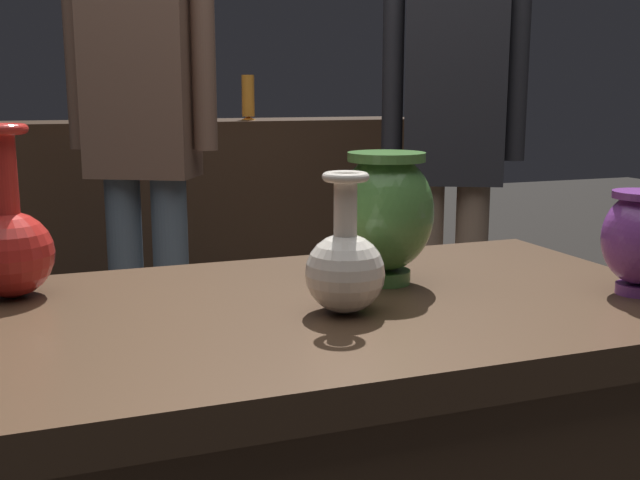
{
  "coord_description": "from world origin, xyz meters",
  "views": [
    {
      "loc": [
        -0.35,
        -1.03,
        1.11
      ],
      "look_at": [
        0.03,
        -0.03,
        0.9
      ],
      "focal_mm": 42.97,
      "sensor_mm": 36.0,
      "label": 1
    }
  ],
  "objects_px": {
    "vase_left_accent": "(9,243)",
    "shelf_vase_right": "(248,98)",
    "shelf_vase_center": "(122,105)",
    "visitor_center_back": "(142,121)",
    "visitor_near_right": "(453,137)",
    "vase_centerpiece": "(345,266)",
    "vase_right_accent": "(386,212)"
  },
  "relations": [
    {
      "from": "vase_left_accent",
      "to": "shelf_vase_right",
      "type": "xyz_separation_m",
      "value": [
        0.91,
        1.97,
        0.2
      ]
    },
    {
      "from": "vase_left_accent",
      "to": "shelf_vase_center",
      "type": "height_order",
      "value": "shelf_vase_center"
    },
    {
      "from": "shelf_vase_center",
      "to": "visitor_center_back",
      "type": "xyz_separation_m",
      "value": [
        -0.03,
        -0.82,
        -0.04
      ]
    },
    {
      "from": "visitor_near_right",
      "to": "shelf_vase_right",
      "type": "bearing_deg",
      "value": -38.9
    },
    {
      "from": "shelf_vase_right",
      "to": "visitor_near_right",
      "type": "bearing_deg",
      "value": -65.57
    },
    {
      "from": "visitor_near_right",
      "to": "shelf_vase_center",
      "type": "bearing_deg",
      "value": -18.97
    },
    {
      "from": "shelf_vase_center",
      "to": "visitor_near_right",
      "type": "bearing_deg",
      "value": -45.64
    },
    {
      "from": "vase_centerpiece",
      "to": "vase_left_accent",
      "type": "relative_size",
      "value": 0.76
    },
    {
      "from": "vase_left_accent",
      "to": "vase_right_accent",
      "type": "height_order",
      "value": "vase_left_accent"
    },
    {
      "from": "vase_right_accent",
      "to": "visitor_center_back",
      "type": "relative_size",
      "value": 0.12
    },
    {
      "from": "shelf_vase_right",
      "to": "shelf_vase_center",
      "type": "height_order",
      "value": "shelf_vase_right"
    },
    {
      "from": "shelf_vase_right",
      "to": "vase_centerpiece",
      "type": "bearing_deg",
      "value": -101.87
    },
    {
      "from": "vase_centerpiece",
      "to": "visitor_near_right",
      "type": "distance_m",
      "value": 1.56
    },
    {
      "from": "shelf_vase_right",
      "to": "visitor_center_back",
      "type": "height_order",
      "value": "visitor_center_back"
    },
    {
      "from": "vase_left_accent",
      "to": "shelf_vase_right",
      "type": "relative_size",
      "value": 1.39
    },
    {
      "from": "vase_left_accent",
      "to": "shelf_vase_right",
      "type": "bearing_deg",
      "value": 65.25
    },
    {
      "from": "vase_centerpiece",
      "to": "vase_right_accent",
      "type": "relative_size",
      "value": 0.93
    },
    {
      "from": "shelf_vase_right",
      "to": "visitor_center_back",
      "type": "relative_size",
      "value": 0.11
    },
    {
      "from": "vase_centerpiece",
      "to": "shelf_vase_center",
      "type": "xyz_separation_m",
      "value": [
        -0.05,
        2.25,
        0.19
      ]
    },
    {
      "from": "visitor_near_right",
      "to": "vase_left_accent",
      "type": "bearing_deg",
      "value": 63.7
    },
    {
      "from": "shelf_vase_center",
      "to": "shelf_vase_right",
      "type": "bearing_deg",
      "value": -2.0
    },
    {
      "from": "vase_centerpiece",
      "to": "shelf_vase_right",
      "type": "distance_m",
      "value": 2.29
    },
    {
      "from": "visitor_center_back",
      "to": "vase_centerpiece",
      "type": "bearing_deg",
      "value": 122.68
    },
    {
      "from": "vase_right_accent",
      "to": "shelf_vase_center",
      "type": "relative_size",
      "value": 1.97
    },
    {
      "from": "shelf_vase_center",
      "to": "visitor_center_back",
      "type": "height_order",
      "value": "visitor_center_back"
    },
    {
      "from": "vase_centerpiece",
      "to": "vase_right_accent",
      "type": "height_order",
      "value": "vase_right_accent"
    },
    {
      "from": "vase_left_accent",
      "to": "vase_centerpiece",
      "type": "bearing_deg",
      "value": -29.91
    },
    {
      "from": "vase_left_accent",
      "to": "shelf_vase_center",
      "type": "relative_size",
      "value": 2.41
    },
    {
      "from": "vase_centerpiece",
      "to": "vase_right_accent",
      "type": "bearing_deg",
      "value": 47.04
    },
    {
      "from": "shelf_vase_right",
      "to": "visitor_center_back",
      "type": "bearing_deg",
      "value": -124.58
    },
    {
      "from": "vase_right_accent",
      "to": "shelf_vase_right",
      "type": "distance_m",
      "value": 2.13
    },
    {
      "from": "vase_centerpiece",
      "to": "visitor_near_right",
      "type": "bearing_deg",
      "value": 54.53
    }
  ]
}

